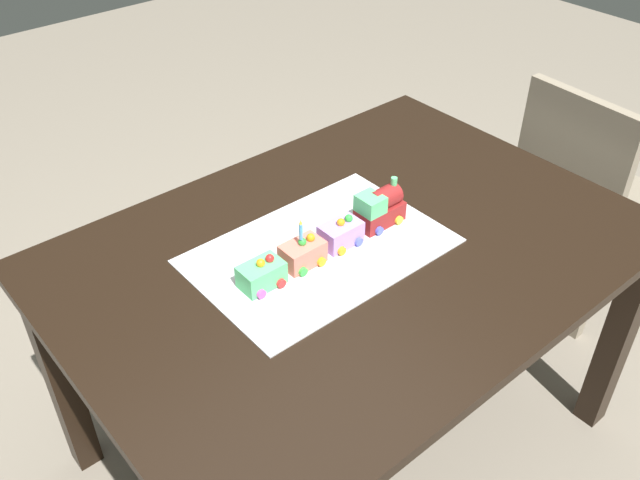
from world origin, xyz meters
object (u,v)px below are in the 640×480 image
cake_car_hopper_coral (303,253)px  birthday_candle (301,230)px  dining_table (351,279)px  cake_car_flatbed_lavender (341,233)px  cake_locomotive (380,208)px  chair (582,193)px  cake_car_tanker_mint_green (262,275)px

cake_car_hopper_coral → birthday_candle: bearing=0.0°
dining_table → cake_car_flatbed_lavender: cake_car_flatbed_lavender is taller
cake_locomotive → chair: bearing=176.1°
cake_car_tanker_mint_green → birthday_candle: (-0.11, 0.00, 0.07)m
chair → cake_car_tanker_mint_green: chair is taller
cake_car_hopper_coral → dining_table: bearing=170.1°
cake_car_flatbed_lavender → cake_locomotive: bearing=180.0°
cake_car_tanker_mint_green → cake_car_hopper_coral: bearing=180.0°
chair → cake_locomotive: 0.98m
cake_locomotive → cake_car_tanker_mint_green: bearing=-0.0°
birthday_candle → cake_locomotive: bearing=180.0°
dining_table → chair: (-1.03, 0.04, -0.16)m
cake_car_flatbed_lavender → birthday_candle: birthday_candle is taller
cake_car_flatbed_lavender → birthday_candle: bearing=0.0°
chair → cake_locomotive: same height
birthday_candle → cake_car_hopper_coral: bearing=-180.0°
cake_car_flatbed_lavender → cake_car_hopper_coral: (0.12, 0.00, 0.00)m
cake_car_tanker_mint_green → birthday_candle: 0.13m
cake_car_flatbed_lavender → cake_car_tanker_mint_green: size_ratio=1.00×
chair → cake_locomotive: (0.92, -0.06, 0.32)m
dining_table → chair: bearing=177.8°
dining_table → birthday_candle: 0.25m
cake_car_hopper_coral → cake_car_tanker_mint_green: same height
cake_locomotive → cake_car_flatbed_lavender: cake_locomotive is taller
cake_locomotive → birthday_candle: bearing=-0.0°
cake_locomotive → birthday_candle: (0.25, -0.00, 0.05)m
cake_locomotive → cake_car_hopper_coral: size_ratio=1.40×
dining_table → cake_locomotive: size_ratio=10.00×
dining_table → birthday_candle: bearing=-9.6°
chair → birthday_candle: bearing=90.7°
cake_car_hopper_coral → chair: bearing=176.9°
cake_car_flatbed_lavender → cake_car_tanker_mint_green: (0.24, 0.00, 0.00)m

